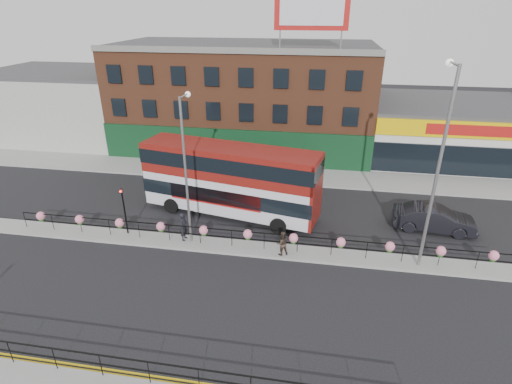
% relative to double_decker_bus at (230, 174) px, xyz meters
% --- Properties ---
extents(ground, '(120.00, 120.00, 0.00)m').
position_rel_double_decker_bus_xyz_m(ground, '(2.00, -4.36, -3.07)').
color(ground, black).
rests_on(ground, ground).
extents(north_pavement, '(60.00, 4.00, 0.15)m').
position_rel_double_decker_bus_xyz_m(north_pavement, '(2.00, 7.64, -3.00)').
color(north_pavement, gray).
rests_on(north_pavement, ground).
extents(median, '(60.00, 1.60, 0.15)m').
position_rel_double_decker_bus_xyz_m(median, '(2.00, -4.36, -3.00)').
color(median, gray).
rests_on(median, ground).
extents(yellow_line_inner, '(60.00, 0.10, 0.01)m').
position_rel_double_decker_bus_xyz_m(yellow_line_inner, '(2.00, -14.06, -3.07)').
color(yellow_line_inner, gold).
rests_on(yellow_line_inner, ground).
extents(brick_building, '(25.00, 12.21, 10.30)m').
position_rel_double_decker_bus_xyz_m(brick_building, '(-2.00, 15.60, 2.05)').
color(brick_building, brown).
rests_on(brick_building, ground).
extents(supermarket, '(15.00, 12.25, 5.30)m').
position_rel_double_decker_bus_xyz_m(supermarket, '(18.00, 15.54, -0.42)').
color(supermarket, silver).
rests_on(supermarket, ground).
extents(warehouse_west, '(15.50, 12.00, 7.30)m').
position_rel_double_decker_bus_xyz_m(warehouse_west, '(-22.25, 15.64, 0.58)').
color(warehouse_west, '#A0A09B').
rests_on(warehouse_west, ground).
extents(billboard, '(6.00, 0.29, 4.40)m').
position_rel_double_decker_bus_xyz_m(billboard, '(4.50, 10.63, 10.11)').
color(billboard, '#A51311').
rests_on(billboard, brick_building).
extents(median_railing, '(30.04, 0.56, 1.23)m').
position_rel_double_decker_bus_xyz_m(median_railing, '(2.00, -4.36, -2.03)').
color(median_railing, black).
rests_on(median_railing, median).
extents(south_railing, '(20.04, 0.05, 1.12)m').
position_rel_double_decker_bus_xyz_m(south_railing, '(0.00, -14.46, -2.11)').
color(south_railing, black).
rests_on(south_railing, south_pavement).
extents(double_decker_bus, '(12.68, 5.27, 5.00)m').
position_rel_double_decker_bus_xyz_m(double_decker_bus, '(0.00, 0.00, 0.00)').
color(double_decker_bus, silver).
rests_on(double_decker_bus, ground).
extents(car, '(2.77, 5.50, 1.70)m').
position_rel_double_decker_bus_xyz_m(car, '(13.64, -0.03, -2.22)').
color(car, black).
rests_on(car, ground).
extents(pedestrian_a, '(0.69, 0.47, 1.86)m').
position_rel_double_decker_bus_xyz_m(pedestrian_a, '(-2.10, -4.11, -1.99)').
color(pedestrian_a, black).
rests_on(pedestrian_a, median).
extents(pedestrian_b, '(1.16, 1.11, 1.53)m').
position_rel_double_decker_bus_xyz_m(pedestrian_b, '(4.12, -4.76, -2.16)').
color(pedestrian_b, '#392C23').
rests_on(pedestrian_b, median).
extents(lamp_column_west, '(0.32, 1.58, 9.02)m').
position_rel_double_decker_bus_xyz_m(lamp_column_west, '(-1.64, -4.01, 2.42)').
color(lamp_column_west, gray).
rests_on(lamp_column_west, median).
extents(lamp_column_east, '(0.40, 1.94, 11.04)m').
position_rel_double_decker_bus_xyz_m(lamp_column_east, '(11.92, -4.24, 3.62)').
color(lamp_column_east, gray).
rests_on(lamp_column_east, median).
extents(traffic_light_median, '(0.15, 0.28, 3.65)m').
position_rel_double_decker_bus_xyz_m(traffic_light_median, '(-6.00, -3.97, -0.60)').
color(traffic_light_median, black).
rests_on(traffic_light_median, median).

